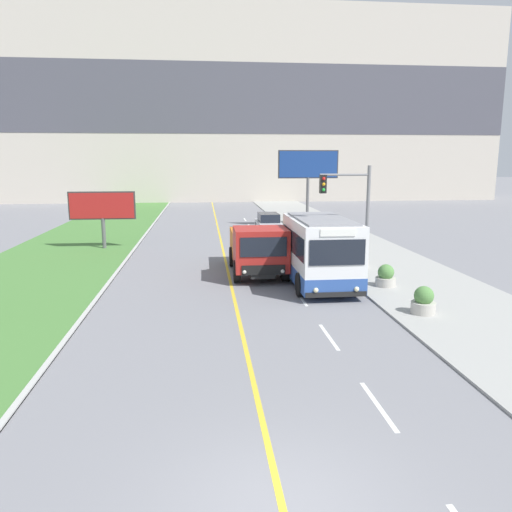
# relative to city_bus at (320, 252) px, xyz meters

# --- Properties ---
(ground_plane) EXTENTS (300.00, 300.00, 0.00)m
(ground_plane) POSITION_rel_city_bus_xyz_m (-3.96, -14.24, -1.57)
(ground_plane) COLOR slate
(lane_marking_centre) EXTENTS (2.88, 140.00, 0.01)m
(lane_marking_centre) POSITION_rel_city_bus_xyz_m (-3.58, -11.87, -1.56)
(lane_marking_centre) COLOR gold
(lane_marking_centre) RESTS_ON ground_plane
(apartment_block_background) EXTENTS (80.00, 8.04, 25.57)m
(apartment_block_background) POSITION_rel_city_bus_xyz_m (-3.96, 49.66, 11.22)
(apartment_block_background) COLOR beige
(apartment_block_background) RESTS_ON ground_plane
(city_bus) EXTENTS (2.68, 5.69, 3.10)m
(city_bus) POSITION_rel_city_bus_xyz_m (0.00, 0.00, 0.00)
(city_bus) COLOR white
(city_bus) RESTS_ON ground_plane
(dump_truck) EXTENTS (2.55, 6.26, 2.49)m
(dump_truck) POSITION_rel_city_bus_xyz_m (-2.53, 2.18, -0.30)
(dump_truck) COLOR black
(dump_truck) RESTS_ON ground_plane
(car_distant) EXTENTS (1.80, 4.30, 1.45)m
(car_distant) POSITION_rel_city_bus_xyz_m (-0.02, 17.53, -0.88)
(car_distant) COLOR silver
(car_distant) RESTS_ON ground_plane
(traffic_light_mast) EXTENTS (2.28, 0.32, 5.36)m
(traffic_light_mast) POSITION_rel_city_bus_xyz_m (1.44, 0.12, 1.86)
(traffic_light_mast) COLOR slate
(traffic_light_mast) RESTS_ON ground_plane
(billboard_large) EXTENTS (5.02, 0.24, 6.38)m
(billboard_large) POSITION_rel_city_bus_xyz_m (3.58, 19.90, 3.39)
(billboard_large) COLOR #59595B
(billboard_large) RESTS_ON ground_plane
(billboard_small) EXTENTS (4.12, 0.24, 3.64)m
(billboard_small) POSITION_rel_city_bus_xyz_m (-11.50, 10.99, 1.07)
(billboard_small) COLOR #59595B
(billboard_small) RESTS_ON ground_plane
(planter_round_near) EXTENTS (0.89, 0.89, 1.02)m
(planter_round_near) POSITION_rel_city_bus_xyz_m (2.77, -4.60, -1.04)
(planter_round_near) COLOR #B7B2A8
(planter_round_near) RESTS_ON sidewalk_right
(planter_round_second) EXTENTS (0.89, 0.89, 0.98)m
(planter_round_second) POSITION_rel_city_bus_xyz_m (2.84, -0.58, -1.06)
(planter_round_second) COLOR #B7B2A8
(planter_round_second) RESTS_ON sidewalk_right
(planter_round_third) EXTENTS (0.96, 0.96, 1.04)m
(planter_round_third) POSITION_rel_city_bus_xyz_m (2.93, 3.44, -1.03)
(planter_round_third) COLOR #B7B2A8
(planter_round_third) RESTS_ON sidewalk_right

